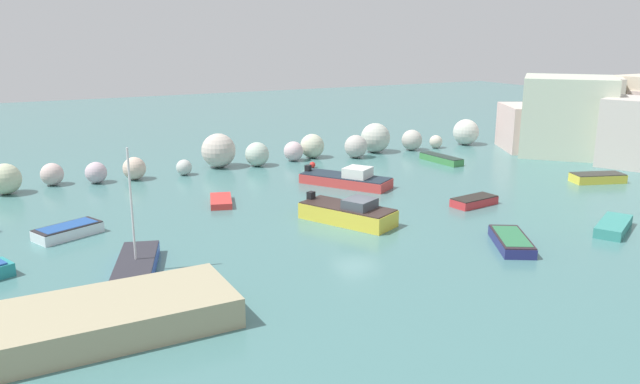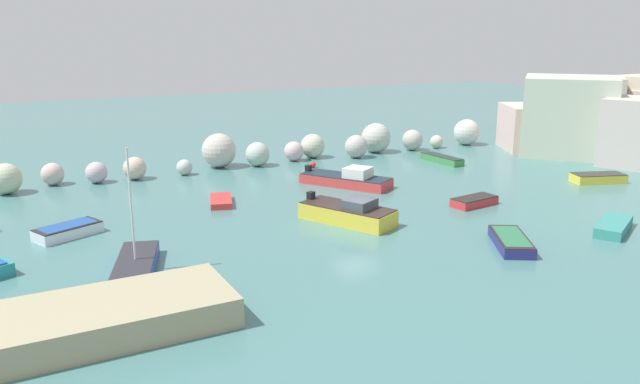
{
  "view_description": "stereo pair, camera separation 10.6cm",
  "coord_description": "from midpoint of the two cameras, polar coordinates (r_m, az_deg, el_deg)",
  "views": [
    {
      "loc": [
        -17.61,
        -29.37,
        10.89
      ],
      "look_at": [
        0.0,
        4.5,
        1.0
      ],
      "focal_mm": 34.94,
      "sensor_mm": 36.0,
      "label": 1
    },
    {
      "loc": [
        -17.51,
        -29.42,
        10.89
      ],
      "look_at": [
        0.0,
        4.5,
        1.0
      ],
      "focal_mm": 34.94,
      "sensor_mm": 36.0,
      "label": 2
    }
  ],
  "objects": [
    {
      "name": "moored_boat_4",
      "position": [
        40.89,
        -9.14,
        -0.82
      ],
      "size": [
        2.19,
        3.32,
        0.4
      ],
      "rotation": [
        0.0,
        0.0,
        1.27
      ],
      "color": "red",
      "rests_on": "cove_water"
    },
    {
      "name": "channel_buoy",
      "position": [
        51.14,
        -0.75,
        2.51
      ],
      "size": [
        0.49,
        0.49,
        0.49
      ],
      "primitive_type": "sphere",
      "color": "red",
      "rests_on": "cove_water"
    },
    {
      "name": "moored_boat_5",
      "position": [
        54.27,
        10.98,
        3.0
      ],
      "size": [
        1.39,
        4.44,
        0.59
      ],
      "rotation": [
        0.0,
        0.0,
        1.63
      ],
      "color": "#3D8646",
      "rests_on": "cove_water"
    },
    {
      "name": "moored_boat_3",
      "position": [
        50.55,
        24.03,
        1.2
      ],
      "size": [
        4.11,
        2.72,
        0.67
      ],
      "rotation": [
        0.0,
        0.0,
        2.81
      ],
      "color": "yellow",
      "rests_on": "cove_water"
    },
    {
      "name": "moored_boat_0",
      "position": [
        30.43,
        -16.58,
        -6.41
      ],
      "size": [
        3.26,
        5.59,
        5.89
      ],
      "rotation": [
        0.0,
        0.0,
        4.4
      ],
      "color": "blue",
      "rests_on": "cove_water"
    },
    {
      "name": "moored_boat_8",
      "position": [
        36.44,
        2.55,
        -1.91
      ],
      "size": [
        4.44,
        6.03,
        1.55
      ],
      "rotation": [
        0.0,
        0.0,
        5.17
      ],
      "color": "gold",
      "rests_on": "cove_water"
    },
    {
      "name": "stone_dock",
      "position": [
        24.82,
        -19.59,
        -10.89
      ],
      "size": [
        9.85,
        4.31,
        1.19
      ],
      "primitive_type": "cube",
      "rotation": [
        0.0,
        0.0,
        0.01
      ],
      "color": "tan",
      "rests_on": "ground"
    },
    {
      "name": "moored_boat_9",
      "position": [
        45.15,
        2.45,
        1.2
      ],
      "size": [
        5.41,
        6.74,
        1.44
      ],
      "rotation": [
        0.0,
        0.0,
        5.29
      ],
      "color": "#CC3E3D",
      "rests_on": "cove_water"
    },
    {
      "name": "moored_boat_7",
      "position": [
        36.71,
        -22.16,
        -3.3
      ],
      "size": [
        3.8,
        2.84,
        0.64
      ],
      "rotation": [
        0.0,
        0.0,
        0.42
      ],
      "color": "white",
      "rests_on": "cove_water"
    },
    {
      "name": "moored_boat_2",
      "position": [
        33.96,
        17.04,
        -4.3
      ],
      "size": [
        3.41,
        4.26,
        0.59
      ],
      "rotation": [
        0.0,
        0.0,
        4.18
      ],
      "color": "navy",
      "rests_on": "cove_water"
    },
    {
      "name": "moored_boat_6",
      "position": [
        41.25,
        13.87,
        -0.82
      ],
      "size": [
        3.27,
        1.74,
        0.56
      ],
      "rotation": [
        0.0,
        0.0,
        3.27
      ],
      "color": "red",
      "rests_on": "cove_water"
    },
    {
      "name": "moored_boat_11",
      "position": [
        38.6,
        25.22,
        -2.85
      ],
      "size": [
        4.12,
        3.09,
        0.57
      ],
      "rotation": [
        0.0,
        0.0,
        0.49
      ],
      "color": "teal",
      "rests_on": "cove_water"
    },
    {
      "name": "cove_water",
      "position": [
        35.93,
        3.24,
        -3.14
      ],
      "size": [
        160.0,
        160.0,
        0.0
      ],
      "primitive_type": "plane",
      "color": "#457776",
      "rests_on": "ground"
    },
    {
      "name": "rock_breakwater",
      "position": [
        53.39,
        -2.71,
        3.97
      ],
      "size": [
        46.41,
        4.17,
        2.8
      ],
      "color": "beige",
      "rests_on": "ground"
    }
  ]
}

